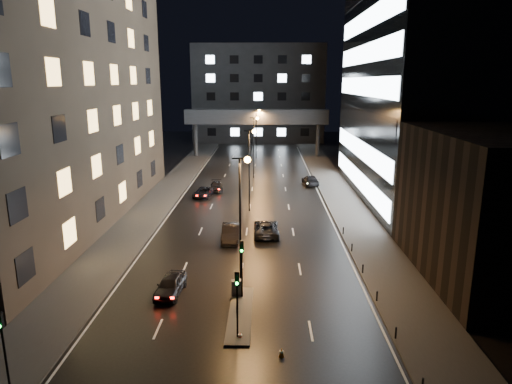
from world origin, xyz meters
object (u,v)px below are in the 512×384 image
at_px(car_away_a, 170,285).
at_px(car_away_b, 231,233).
at_px(car_away_c, 203,192).
at_px(car_toward_b, 310,180).
at_px(car_toward_a, 266,228).
at_px(car_away_d, 217,186).
at_px(utility_cabinet, 237,288).

height_order(car_away_a, car_away_b, car_away_b).
xyz_separation_m(car_away_c, car_toward_b, (15.72, 8.03, 0.08)).
distance_m(car_away_b, car_toward_a, 4.05).
height_order(car_away_d, utility_cabinet, utility_cabinet).
relative_size(car_away_a, utility_cabinet, 3.74).
relative_size(car_away_c, utility_cabinet, 4.07).
bearing_deg(car_away_c, utility_cabinet, -69.82).
bearing_deg(car_toward_a, car_toward_b, -107.40).
xyz_separation_m(car_away_a, car_away_c, (-1.54, 29.88, -0.08)).
height_order(car_away_a, car_away_c, car_away_a).
bearing_deg(car_away_a, car_toward_a, 67.10).
bearing_deg(car_away_b, car_away_a, -108.72).
bearing_deg(car_away_b, car_toward_a, 25.16).
relative_size(car_away_c, car_toward_a, 0.86).
relative_size(car_away_b, car_away_d, 1.13).
relative_size(car_toward_a, utility_cabinet, 4.71).
xyz_separation_m(car_away_d, car_toward_b, (14.23, 4.20, 0.10)).
xyz_separation_m(car_away_b, utility_cabinet, (1.40, -12.38, -0.09)).
distance_m(car_away_b, car_away_d, 21.97).
distance_m(car_away_c, utility_cabinet, 30.93).
bearing_deg(car_away_d, car_away_b, -87.26).
relative_size(car_away_d, car_toward_b, 0.87).
relative_size(car_away_d, car_toward_a, 0.81).
xyz_separation_m(car_away_b, car_toward_a, (3.61, 1.83, -0.06)).
xyz_separation_m(car_toward_b, utility_cabinet, (-9.10, -38.24, -0.00)).
distance_m(car_away_d, utility_cabinet, 34.42).
xyz_separation_m(car_away_d, utility_cabinet, (5.13, -34.04, 0.09)).
distance_m(car_away_c, car_toward_a, 18.28).
xyz_separation_m(car_away_b, car_away_d, (-3.73, 21.66, -0.18)).
bearing_deg(car_toward_a, car_away_b, 25.51).
height_order(car_away_a, car_toward_a, car_toward_a).
distance_m(car_away_a, car_away_d, 33.71).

